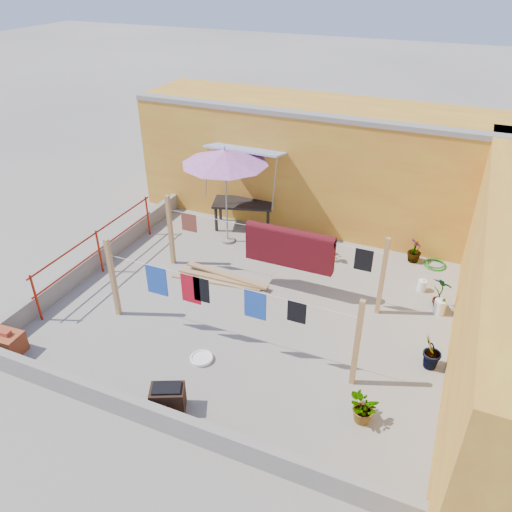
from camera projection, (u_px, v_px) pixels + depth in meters
name	position (u px, v px, depth m)	size (l,w,h in m)	color
ground	(254.00, 305.00, 10.79)	(80.00, 80.00, 0.00)	#9E998E
wall_back	(340.00, 165.00, 13.47)	(11.00, 3.27, 3.21)	gold
parapet_front	(164.00, 420.00, 7.87)	(8.30, 0.16, 0.44)	gray
parapet_left	(99.00, 257.00, 12.05)	(0.16, 7.30, 0.44)	gray
red_railing	(98.00, 245.00, 11.56)	(0.05, 4.20, 1.10)	maroon
clothesline_rig	(280.00, 254.00, 10.53)	(5.09, 2.35, 1.80)	tan
patio_umbrella	(225.00, 158.00, 11.98)	(2.25, 2.25, 2.57)	gray
outdoor_table	(243.00, 204.00, 13.52)	(1.77, 1.24, 0.75)	black
brick_stack	(7.00, 343.00, 9.41)	(0.62, 0.47, 0.52)	#B44D29
lumber_pile	(221.00, 278.00, 11.54)	(2.31, 0.63, 0.14)	tan
brazier	(168.00, 398.00, 8.21)	(0.66, 0.57, 0.50)	#311B13
white_basin	(202.00, 358.00, 9.32)	(0.44, 0.44, 0.08)	white
water_jug_a	(422.00, 286.00, 11.18)	(0.19, 0.19, 0.31)	white
water_jug_b	(440.00, 307.00, 10.46)	(0.24, 0.24, 0.38)	white
green_hose	(435.00, 264.00, 12.13)	(0.54, 0.54, 0.08)	#186B17
plant_back_a	(320.00, 244.00, 12.31)	(0.64, 0.55, 0.71)	#225117
plant_back_b	(415.00, 251.00, 12.17)	(0.34, 0.34, 0.60)	#225117
plant_right_a	(441.00, 293.00, 10.47)	(0.43, 0.29, 0.81)	#225117
plant_right_b	(432.00, 352.00, 8.96)	(0.42, 0.34, 0.76)	#225117
plant_right_c	(364.00, 409.00, 7.96)	(0.52, 0.45, 0.58)	#225117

